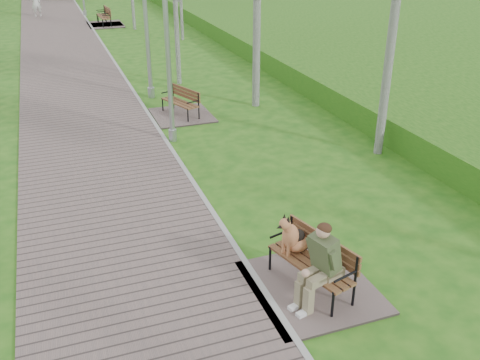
% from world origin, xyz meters
% --- Properties ---
extents(ground, '(120.00, 120.00, 0.00)m').
position_xyz_m(ground, '(0.00, 0.00, 0.00)').
color(ground, '#1F5814').
rests_on(ground, ground).
extents(walkway, '(3.50, 67.00, 0.04)m').
position_xyz_m(walkway, '(-1.75, 21.50, 0.02)').
color(walkway, '#695855').
rests_on(walkway, ground).
extents(kerb, '(0.10, 67.00, 0.05)m').
position_xyz_m(kerb, '(0.00, 21.50, 0.03)').
color(kerb, '#999993').
rests_on(kerb, ground).
extents(embankment, '(14.00, 70.00, 1.60)m').
position_xyz_m(embankment, '(12.00, 20.00, 0.00)').
color(embankment, '#558F25').
rests_on(embankment, ground).
extents(bench_main, '(1.78, 1.98, 1.56)m').
position_xyz_m(bench_main, '(0.63, 0.20, 0.44)').
color(bench_main, '#695855').
rests_on(bench_main, ground).
extents(bench_second, '(1.62, 1.80, 0.99)m').
position_xyz_m(bench_second, '(0.86, 8.72, 0.18)').
color(bench_second, '#695855').
rests_on(bench_second, ground).
extents(bench_third, '(1.84, 2.04, 1.13)m').
position_xyz_m(bench_third, '(0.76, 24.99, 0.21)').
color(bench_third, '#695855').
rests_on(bench_third, ground).
extents(bench_far, '(1.80, 2.00, 1.10)m').
position_xyz_m(bench_far, '(0.74, 24.48, 0.20)').
color(bench_far, '#695855').
rests_on(bench_far, ground).
extents(lamp_post_near, '(0.20, 0.20, 5.25)m').
position_xyz_m(lamp_post_near, '(0.19, 6.92, 2.45)').
color(lamp_post_near, '#9FA1A7').
rests_on(lamp_post_near, ground).
extents(lamp_post_second, '(0.22, 0.22, 5.60)m').
position_xyz_m(lamp_post_second, '(0.43, 10.80, 2.62)').
color(lamp_post_second, '#9FA1A7').
rests_on(lamp_post_second, ground).
extents(pedestrian_near, '(0.67, 0.54, 1.60)m').
position_xyz_m(pedestrian_near, '(-2.57, 28.84, 0.80)').
color(pedestrian_near, silver).
rests_on(pedestrian_near, ground).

